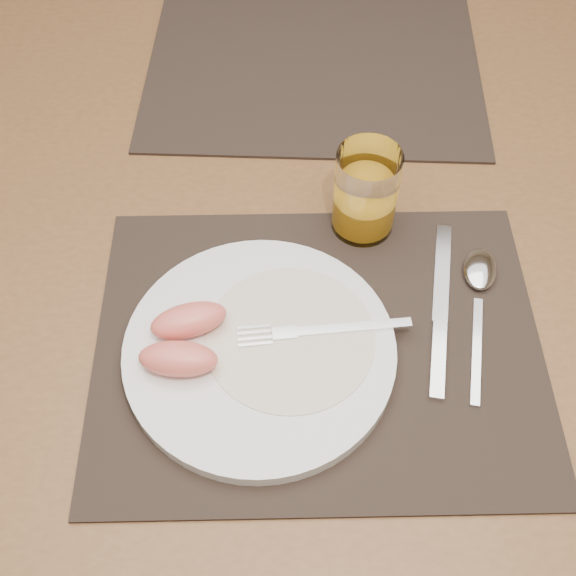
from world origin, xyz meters
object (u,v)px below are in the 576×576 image
Objects in this scene: placemat_far at (314,67)px; fork at (309,331)px; spoon at (479,281)px; table at (297,232)px; juice_glass at (365,196)px; plate at (260,351)px; placemat_near at (318,345)px; knife at (440,321)px.

fork is (-0.02, -0.44, 0.02)m from placemat_far.
table is at bearing 142.37° from spoon.
spoon is (0.16, -0.37, 0.01)m from placemat_far.
juice_glass is (-0.12, 0.09, 0.04)m from spoon.
table is at bearing 79.61° from plate.
table is at bearing 94.30° from placemat_near.
fork is 0.14m from knife.
knife is (0.14, -0.20, 0.09)m from table.
spoon is (0.17, 0.07, 0.01)m from placemat_near.
table is 6.38× the size of knife.
spoon is at bearing -35.73° from juice_glass.
table is 5.19× the size of plate.
placemat_far is 0.46m from plate.
juice_glass is at bearing 144.27° from spoon.
fork reaches higher than placemat_near.
knife is at bearing -74.43° from placemat_far.
placemat_far is 0.29m from juice_glass.
spoon is at bearing 20.49° from fork.
placemat_near is 0.19m from spoon.
juice_glass is at bearing 70.79° from placemat_near.
juice_glass reaches higher than table.
plate is (-0.06, -0.01, 0.01)m from placemat_near.
placemat_near is 1.67× the size of plate.
spoon is (0.05, 0.05, 0.00)m from knife.
fork reaches higher than spoon.
table is 7.30× the size of spoon.
knife is at bearing -134.77° from spoon.
plate is at bearing -168.96° from knife.
knife is at bearing 11.04° from plate.
placemat_far is 0.40m from spoon.
juice_glass reaches higher than knife.
plate is 0.21m from juice_glass.
plate reaches higher than spoon.
fork is 0.17m from juice_glass.
plate reaches higher than table.
placemat_near is 1.00× the size of placemat_far.
placemat_near is at bearing -109.21° from juice_glass.
placemat_near is at bearing -85.70° from table.
spoon reaches higher than table.
juice_glass reaches higher than placemat_near.
fork is 0.91× the size of spoon.
knife is at bearing 10.96° from placemat_near.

